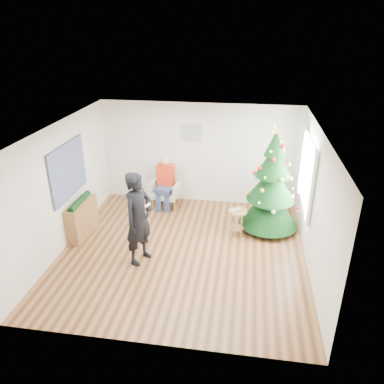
% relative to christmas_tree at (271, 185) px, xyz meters
% --- Properties ---
extents(floor, '(5.00, 5.00, 0.00)m').
position_rel_christmas_tree_xyz_m(floor, '(-1.77, -1.25, -1.09)').
color(floor, brown).
rests_on(floor, ground).
extents(ceiling, '(5.00, 5.00, 0.00)m').
position_rel_christmas_tree_xyz_m(ceiling, '(-1.77, -1.25, 1.51)').
color(ceiling, white).
rests_on(ceiling, wall_back).
extents(wall_back, '(5.00, 0.00, 5.00)m').
position_rel_christmas_tree_xyz_m(wall_back, '(-1.77, 1.25, 0.21)').
color(wall_back, silver).
rests_on(wall_back, floor).
extents(wall_front, '(5.00, 0.00, 5.00)m').
position_rel_christmas_tree_xyz_m(wall_front, '(-1.77, -3.75, 0.21)').
color(wall_front, silver).
rests_on(wall_front, floor).
extents(wall_left, '(0.00, 5.00, 5.00)m').
position_rel_christmas_tree_xyz_m(wall_left, '(-4.27, -1.25, 0.21)').
color(wall_left, silver).
rests_on(wall_left, floor).
extents(wall_right, '(0.00, 5.00, 5.00)m').
position_rel_christmas_tree_xyz_m(wall_right, '(0.73, -1.25, 0.21)').
color(wall_right, silver).
rests_on(wall_right, floor).
extents(window_panel, '(0.04, 1.30, 1.40)m').
position_rel_christmas_tree_xyz_m(window_panel, '(0.70, -0.25, 0.41)').
color(window_panel, white).
rests_on(window_panel, wall_right).
extents(curtains, '(0.05, 1.75, 1.50)m').
position_rel_christmas_tree_xyz_m(curtains, '(0.67, -0.25, 0.41)').
color(curtains, white).
rests_on(curtains, wall_right).
extents(christmas_tree, '(1.34, 1.34, 2.42)m').
position_rel_christmas_tree_xyz_m(christmas_tree, '(0.00, 0.00, 0.00)').
color(christmas_tree, '#3F2816').
rests_on(christmas_tree, floor).
extents(stool, '(0.41, 0.41, 0.61)m').
position_rel_christmas_tree_xyz_m(stool, '(-0.70, -0.41, -0.78)').
color(stool, brown).
rests_on(stool, floor).
extents(laptop, '(0.39, 0.39, 0.03)m').
position_rel_christmas_tree_xyz_m(laptop, '(-0.70, -0.41, -0.47)').
color(laptop, silver).
rests_on(laptop, stool).
extents(armchair, '(0.82, 0.77, 1.00)m').
position_rel_christmas_tree_xyz_m(armchair, '(-2.57, 0.81, -0.72)').
color(armchair, '#9AA787').
rests_on(armchair, floor).
extents(seated_person, '(0.45, 0.63, 1.31)m').
position_rel_christmas_tree_xyz_m(seated_person, '(-2.58, 0.76, -0.42)').
color(seated_person, navy).
rests_on(seated_person, armchair).
extents(standing_man, '(0.68, 0.81, 1.88)m').
position_rel_christmas_tree_xyz_m(standing_man, '(-2.55, -1.67, -0.15)').
color(standing_man, black).
rests_on(standing_man, floor).
extents(game_controller, '(0.08, 0.13, 0.04)m').
position_rel_christmas_tree_xyz_m(game_controller, '(-2.35, -1.70, 0.17)').
color(game_controller, white).
rests_on(game_controller, standing_man).
extents(console, '(0.37, 1.02, 0.80)m').
position_rel_christmas_tree_xyz_m(console, '(-4.10, -0.91, -0.69)').
color(console, brown).
rests_on(console, floor).
extents(garland, '(0.14, 0.90, 0.14)m').
position_rel_christmas_tree_xyz_m(garland, '(-4.10, -0.91, -0.27)').
color(garland, black).
rests_on(garland, console).
extents(tapestry, '(0.03, 1.50, 1.15)m').
position_rel_christmas_tree_xyz_m(tapestry, '(-4.23, -0.95, 0.46)').
color(tapestry, black).
rests_on(tapestry, wall_left).
extents(framed_picture, '(0.52, 0.05, 0.42)m').
position_rel_christmas_tree_xyz_m(framed_picture, '(-1.97, 1.21, 0.76)').
color(framed_picture, tan).
rests_on(framed_picture, wall_back).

